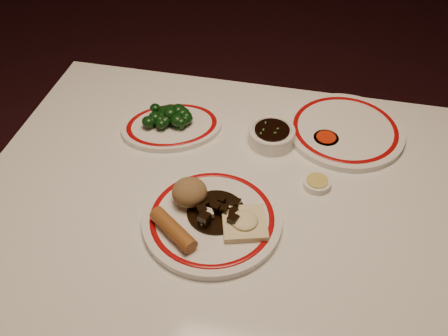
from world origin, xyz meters
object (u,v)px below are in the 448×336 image
spring_roll (173,230)px  broccoli_pile (170,116)px  stirfry_heap (216,211)px  soy_bowl (272,136)px  broccoli_plate (172,126)px  main_plate (212,219)px  rice_mound (190,192)px  dining_table (235,223)px  fried_wonton (245,222)px

spring_roll → broccoli_pile: size_ratio=0.98×
stirfry_heap → soy_bowl: stirfry_heap is taller
broccoli_pile → soy_bowl: broccoli_pile is taller
broccoli_pile → broccoli_plate: bearing=-47.0°
main_plate → rice_mound: rice_mound is taller
broccoli_pile → dining_table: bearing=-43.9°
rice_mound → soy_bowl: 0.29m
stirfry_heap → soy_bowl: 0.29m
main_plate → broccoli_pile: bearing=121.7°
dining_table → broccoli_plate: 0.31m
stirfry_heap → soy_bowl: bearing=74.1°
broccoli_plate → broccoli_pile: broccoli_pile is taller
broccoli_plate → broccoli_pile: (-0.00, 0.00, 0.03)m
main_plate → fried_wonton: 0.07m
fried_wonton → stirfry_heap: bearing=164.9°
spring_roll → stirfry_heap: same height
stirfry_heap → spring_roll: bearing=-134.8°
stirfry_heap → broccoli_pile: broccoli_pile is taller
spring_roll → stirfry_heap: size_ratio=0.97×
broccoli_pile → stirfry_heap: bearing=-56.6°
rice_mound → spring_roll: (-0.01, -0.10, -0.01)m
fried_wonton → soy_bowl: 0.30m
main_plate → broccoli_plate: 0.33m
spring_roll → dining_table: bearing=2.1°
main_plate → stirfry_heap: size_ratio=3.05×
soy_bowl → main_plate: bearing=-106.6°
main_plate → fried_wonton: fried_wonton is taller
fried_wonton → soy_bowl: size_ratio=0.99×
dining_table → fried_wonton: 0.16m
rice_mound → soy_bowl: (0.14, 0.25, -0.03)m
spring_roll → fried_wonton: spring_roll is taller
rice_mound → stirfry_heap: 0.07m
stirfry_heap → main_plate: bearing=-123.6°
soy_bowl → rice_mound: bearing=-119.6°
main_plate → rice_mound: size_ratio=4.96×
fried_wonton → stirfry_heap: size_ratio=0.90×
spring_roll → broccoli_pile: (-0.11, 0.35, 0.00)m
main_plate → fried_wonton: bearing=-6.7°
fried_wonton → dining_table: bearing=112.0°
rice_mound → stirfry_heap: size_ratio=0.62×
stirfry_heap → broccoli_plate: 0.33m
fried_wonton → broccoli_plate: bearing=130.1°
rice_mound → spring_roll: size_ratio=0.64×
rice_mound → broccoli_pile: size_ratio=0.63×
fried_wonton → stirfry_heap: stirfry_heap is taller
broccoli_pile → spring_roll: bearing=-72.4°
stirfry_heap → dining_table: bearing=68.6°
rice_mound → broccoli_pile: rice_mound is taller
rice_mound → fried_wonton: (0.13, -0.04, -0.02)m
broccoli_plate → soy_bowl: bearing=0.8°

